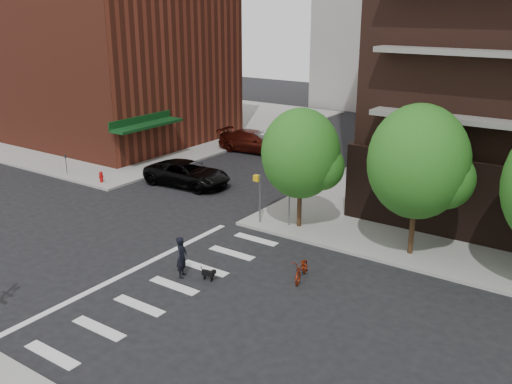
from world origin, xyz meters
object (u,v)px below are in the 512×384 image
(parked_car_silver, at_px, (270,143))
(dog_walker, at_px, (182,257))
(parked_car_maroon, at_px, (254,141))
(parked_car_black, at_px, (187,174))
(fire_hydrant, at_px, (101,176))
(scooter, at_px, (302,269))

(parked_car_silver, relative_size, dog_walker, 2.76)
(parked_car_maroon, relative_size, dog_walker, 3.20)
(parked_car_black, bearing_deg, parked_car_maroon, 4.50)
(parked_car_black, distance_m, parked_car_maroon, 9.80)
(fire_hydrant, bearing_deg, scooter, -13.57)
(parked_car_silver, bearing_deg, fire_hydrant, 161.95)
(parked_car_silver, xyz_separation_m, scooter, (13.02, -17.33, -0.35))
(fire_hydrant, distance_m, parked_car_maroon, 13.12)
(parked_car_maroon, xyz_separation_m, dog_walker, (9.94, -19.64, 0.07))
(dog_walker, bearing_deg, scooter, -81.80)
(parked_car_black, distance_m, dog_walker, 13.05)
(parked_car_black, bearing_deg, fire_hydrant, 117.96)
(parked_car_silver, bearing_deg, scooter, -142.00)
(scooter, bearing_deg, parked_car_black, 134.11)
(dog_walker, bearing_deg, parked_car_maroon, 3.29)
(parked_car_black, bearing_deg, parked_car_silver, -3.03)
(fire_hydrant, height_order, parked_car_black, parked_car_black)
(fire_hydrant, height_order, dog_walker, dog_walker)
(scooter, bearing_deg, parked_car_maroon, 113.85)
(parked_car_silver, height_order, scooter, parked_car_silver)
(dog_walker, bearing_deg, parked_car_black, 16.70)
(parked_car_maroon, bearing_deg, scooter, -145.03)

